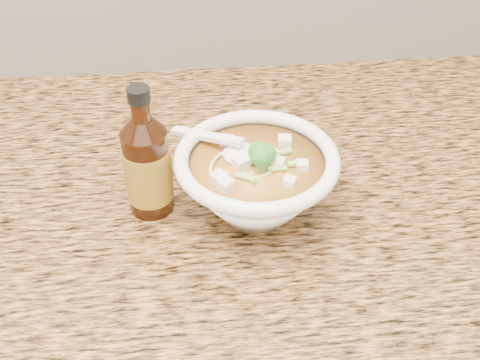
{
  "coord_description": "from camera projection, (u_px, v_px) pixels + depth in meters",
  "views": [
    {
      "loc": [
        0.22,
        1.05,
        1.42
      ],
      "look_at": [
        0.27,
        1.61,
        0.95
      ],
      "focal_mm": 45.0,
      "sensor_mm": 36.0,
      "label": 1
    }
  ],
  "objects": [
    {
      "name": "counter_slab",
      "position": [
        32.0,
        204.0,
        0.8
      ],
      "size": [
        4.0,
        0.68,
        0.04
      ],
      "primitive_type": "cube",
      "color": "#A06C3A",
      "rests_on": "cabinet"
    },
    {
      "name": "soup_bowl",
      "position": [
        256.0,
        182.0,
        0.73
      ],
      "size": [
        0.2,
        0.2,
        0.11
      ],
      "rotation": [
        0.0,
        0.0,
        0.04
      ],
      "color": "white",
      "rests_on": "counter_slab"
    },
    {
      "name": "hot_sauce_bottle",
      "position": [
        147.0,
        166.0,
        0.73
      ],
      "size": [
        0.07,
        0.07,
        0.17
      ],
      "rotation": [
        0.0,
        0.0,
        0.35
      ],
      "color": "#3D1908",
      "rests_on": "counter_slab"
    }
  ]
}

